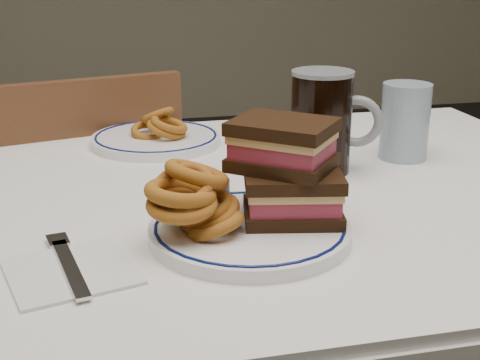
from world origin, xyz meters
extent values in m
cube|color=white|center=(0.00, 0.00, 0.73)|extent=(1.26, 0.86, 0.03)
cylinder|color=#442916|center=(0.54, 0.34, 0.35)|extent=(0.06, 0.06, 0.71)
cube|color=white|center=(0.00, 0.43, 0.65)|extent=(1.26, 0.01, 0.17)
cube|color=#442916|center=(-0.23, 0.55, 0.41)|extent=(0.48, 0.48, 0.04)
cylinder|color=#442916|center=(-0.11, 0.76, 0.19)|extent=(0.03, 0.03, 0.39)
cylinder|color=#442916|center=(-0.03, 0.43, 0.19)|extent=(0.03, 0.03, 0.39)
cylinder|color=#442916|center=(-0.44, 0.67, 0.19)|extent=(0.03, 0.03, 0.39)
cube|color=#442916|center=(-0.19, 0.38, 0.64)|extent=(0.39, 0.12, 0.43)
cylinder|color=white|center=(0.00, -0.17, 0.76)|extent=(0.25, 0.25, 0.02)
torus|color=#0A1450|center=(0.00, -0.17, 0.77)|extent=(0.24, 0.24, 0.00)
cube|color=black|center=(0.06, -0.16, 0.78)|extent=(0.14, 0.12, 0.02)
cube|color=#A73041|center=(0.06, -0.16, 0.79)|extent=(0.13, 0.11, 0.02)
cube|color=tan|center=(0.06, -0.16, 0.81)|extent=(0.13, 0.11, 0.01)
cube|color=black|center=(0.06, -0.16, 0.82)|extent=(0.14, 0.12, 0.02)
cube|color=black|center=(0.05, -0.15, 0.84)|extent=(0.16, 0.15, 0.02)
cube|color=#A73041|center=(0.05, -0.15, 0.86)|extent=(0.14, 0.14, 0.02)
cube|color=tan|center=(0.05, -0.15, 0.87)|extent=(0.15, 0.14, 0.01)
cube|color=black|center=(0.05, -0.15, 0.88)|extent=(0.16, 0.15, 0.02)
torus|color=brown|center=(-0.04, -0.19, 0.78)|extent=(0.08, 0.07, 0.05)
torus|color=brown|center=(-0.04, -0.17, 0.78)|extent=(0.08, 0.08, 0.05)
torus|color=brown|center=(-0.05, -0.16, 0.79)|extent=(0.08, 0.08, 0.04)
torus|color=brown|center=(-0.08, -0.16, 0.80)|extent=(0.07, 0.07, 0.03)
torus|color=brown|center=(-0.08, -0.19, 0.81)|extent=(0.09, 0.09, 0.03)
torus|color=brown|center=(-0.08, -0.18, 0.82)|extent=(0.09, 0.09, 0.03)
torus|color=brown|center=(-0.08, -0.18, 0.83)|extent=(0.09, 0.08, 0.07)
torus|color=brown|center=(-0.06, -0.16, 0.84)|extent=(0.09, 0.08, 0.05)
cylinder|color=silver|center=(-0.03, -0.09, 0.78)|extent=(0.06, 0.06, 0.03)
cylinder|color=#820F02|center=(-0.03, -0.09, 0.80)|extent=(0.05, 0.05, 0.01)
cylinder|color=black|center=(0.18, 0.06, 0.83)|extent=(0.10, 0.10, 0.16)
cylinder|color=gray|center=(0.18, 0.06, 0.91)|extent=(0.10, 0.10, 0.01)
torus|color=gray|center=(0.23, 0.04, 0.84)|extent=(0.08, 0.05, 0.08)
cylinder|color=#91AABC|center=(0.34, 0.10, 0.82)|extent=(0.08, 0.08, 0.13)
cylinder|color=white|center=(-0.06, 0.28, 0.76)|extent=(0.24, 0.24, 0.02)
torus|color=#0A1450|center=(-0.06, 0.28, 0.77)|extent=(0.23, 0.23, 0.00)
torus|color=brown|center=(-0.07, 0.29, 0.77)|extent=(0.07, 0.07, 0.04)
torus|color=brown|center=(-0.04, 0.27, 0.78)|extent=(0.08, 0.08, 0.05)
torus|color=brown|center=(-0.04, 0.26, 0.79)|extent=(0.07, 0.07, 0.04)
torus|color=brown|center=(-0.05, 0.30, 0.80)|extent=(0.07, 0.07, 0.05)
cube|color=silver|center=(-0.21, -0.22, 0.75)|extent=(0.16, 0.16, 0.00)
cube|color=silver|center=(-0.21, -0.22, 0.76)|extent=(0.04, 0.15, 0.00)
cube|color=silver|center=(-0.23, -0.14, 0.76)|extent=(0.03, 0.04, 0.00)
camera|label=1|loc=(-0.18, -0.92, 1.09)|focal=50.00mm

